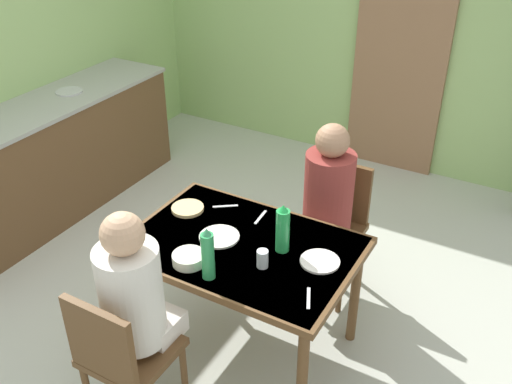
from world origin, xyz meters
The scene contains 20 objects.
ground_plane centered at (0.00, 0.00, 0.00)m, with size 6.48×6.48×0.00m, color #B7BAAD.
wall_back centered at (0.00, 2.49, 1.26)m, with size 4.18×0.10×2.52m, color #9BC174.
wall_left centered at (-1.99, 0.62, 1.26)m, with size 0.10×3.74×2.52m, color #9BC174.
door_wooden centered at (0.45, 2.41, 1.00)m, with size 0.80×0.05×2.00m, color #8D6547.
kitchen_counter centered at (-1.66, 0.31, 0.45)m, with size 0.61×2.37×0.91m.
dining_table centered at (0.44, -0.20, 0.65)m, with size 1.22×0.84×0.73m.
chair_near_diner centered at (0.23, -0.98, 0.50)m, with size 0.40×0.40×0.87m.
chair_far_diner centered at (0.66, 0.57, 0.50)m, with size 0.40×0.40×0.87m.
person_near_diner centered at (0.23, -0.84, 0.78)m, with size 0.30×0.37×0.77m.
person_far_diner centered at (0.66, 0.43, 0.78)m, with size 0.30×0.37×0.77m.
water_bottle_green_near centered at (0.65, -0.14, 0.86)m, with size 0.07×0.07×0.28m.
water_bottle_green_far centered at (0.44, -0.52, 0.86)m, with size 0.07×0.07×0.29m.
serving_bowl_center centered at (0.29, -0.48, 0.75)m, with size 0.17×0.17×0.06m, color silver.
dinner_plate_near_left centered at (0.30, -0.21, 0.73)m, with size 0.22×0.22×0.01m, color white.
dinner_plate_near_right centered at (0.87, -0.14, 0.73)m, with size 0.21×0.21×0.01m, color white.
drinking_glass_by_near_diner centered at (0.63, -0.31, 0.77)m, with size 0.06×0.06×0.10m, color silver.
bread_plate_sliced centered at (-0.01, -0.07, 0.74)m, with size 0.19×0.19×0.02m, color #DBB77A.
cutlery_knife_near centered at (0.16, 0.07, 0.73)m, with size 0.15×0.02×0.00m, color silver.
cutlery_fork_near centered at (0.93, -0.42, 0.73)m, with size 0.15×0.02×0.00m, color silver.
cutlery_knife_far centered at (0.40, 0.07, 0.73)m, with size 0.15×0.02×0.00m, color silver.
Camera 1 is at (1.74, -2.34, 2.56)m, focal length 40.39 mm.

